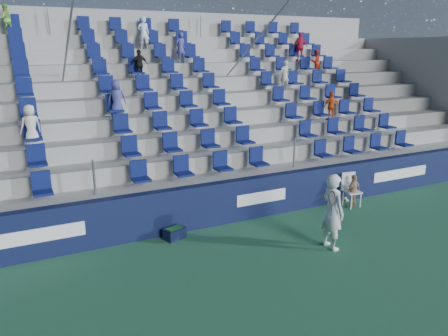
% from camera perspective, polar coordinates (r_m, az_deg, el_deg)
% --- Properties ---
extents(ground, '(70.00, 70.00, 0.00)m').
position_cam_1_polar(ground, '(9.75, 6.45, -13.82)').
color(ground, '#2B6543').
rests_on(ground, ground).
extents(sponsor_wall, '(24.00, 0.32, 1.20)m').
position_cam_1_polar(sponsor_wall, '(12.02, -1.59, -4.78)').
color(sponsor_wall, '#0F1538').
rests_on(sponsor_wall, ground).
extents(grandstand, '(24.00, 8.17, 6.63)m').
position_cam_1_polar(grandstand, '(16.26, -9.25, 5.95)').
color(grandstand, gray).
rests_on(grandstand, ground).
extents(tennis_player, '(0.69, 0.69, 1.88)m').
position_cam_1_polar(tennis_player, '(10.87, 13.98, -5.54)').
color(tennis_player, silver).
rests_on(tennis_player, ground).
extents(line_judge_chair, '(0.53, 0.55, 1.05)m').
position_cam_1_polar(line_judge_chair, '(14.03, 16.14, -2.41)').
color(line_judge_chair, white).
rests_on(line_judge_chair, ground).
extents(line_judge, '(0.65, 0.39, 1.04)m').
position_cam_1_polar(line_judge, '(13.94, 16.55, -2.89)').
color(line_judge, tan).
rests_on(line_judge, ground).
extents(ball_bin, '(0.61, 0.49, 0.30)m').
position_cam_1_polar(ball_bin, '(11.40, -6.48, -8.40)').
color(ball_bin, black).
rests_on(ball_bin, ground).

